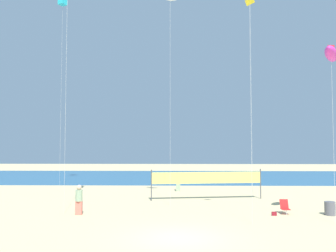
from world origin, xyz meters
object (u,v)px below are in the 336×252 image
object	(u,v)px
beachgoer_coral_shirt	(178,181)
kite_yellow_diamond	(249,8)
volleyball_net	(207,179)
kite_cyan_box	(63,0)
beach_handbag	(274,214)
beachgoer_sage_shirt	(79,199)
kite_magenta_inflatable	(331,54)
trash_barrel	(330,208)
folding_beach_chair	(285,206)

from	to	relation	value
beachgoer_coral_shirt	kite_yellow_diamond	xyz separation A→B (m)	(3.90, -13.16, 11.15)
volleyball_net	kite_cyan_box	size ratio (longest dim) A/B	0.43
beach_handbag	beachgoer_coral_shirt	bearing A→B (deg)	118.21
volleyball_net	kite_cyan_box	world-z (taller)	kite_cyan_box
beachgoer_sage_shirt	kite_yellow_diamond	xyz separation A→B (m)	(10.20, -2.38, 11.12)
beachgoer_coral_shirt	kite_cyan_box	world-z (taller)	kite_cyan_box
beachgoer_sage_shirt	volleyball_net	xyz separation A→B (m)	(8.54, 5.97, 0.65)
beachgoer_coral_shirt	beach_handbag	world-z (taller)	beachgoer_coral_shirt
kite_magenta_inflatable	trash_barrel	bearing A→B (deg)	72.03
folding_beach_chair	volleyball_net	world-z (taller)	volleyball_net
kite_magenta_inflatable	kite_yellow_diamond	bearing A→B (deg)	-177.45
beachgoer_coral_shirt	beach_handbag	bearing A→B (deg)	70.91
beach_handbag	beachgoer_sage_shirt	bearing A→B (deg)	179.97
trash_barrel	volleyball_net	xyz separation A→B (m)	(-7.04, 5.81, 1.23)
kite_cyan_box	kite_yellow_diamond	bearing A→B (deg)	-45.39
folding_beach_chair	trash_barrel	distance (m)	2.69
beachgoer_coral_shirt	beach_handbag	xyz separation A→B (m)	(5.79, -10.78, -0.84)
beachgoer_coral_shirt	beachgoer_sage_shirt	size ratio (longest dim) A/B	0.96
folding_beach_chair	beach_handbag	distance (m)	1.04
kite_magenta_inflatable	kite_cyan_box	bearing A→B (deg)	142.12
beachgoer_sage_shirt	beach_handbag	xyz separation A→B (m)	(12.09, -0.01, -0.87)
beachgoer_sage_shirt	volleyball_net	bearing A→B (deg)	-144.17
beachgoer_sage_shirt	kite_magenta_inflatable	world-z (taller)	kite_magenta_inflatable
folding_beach_chair	volleyball_net	distance (m)	7.09
beachgoer_coral_shirt	beachgoer_sage_shirt	bearing A→B (deg)	12.39
beachgoer_coral_shirt	kite_cyan_box	size ratio (longest dim) A/B	0.09
beachgoer_sage_shirt	beach_handbag	world-z (taller)	beachgoer_sage_shirt
beach_handbag	kite_cyan_box	xyz separation A→B (m)	(-17.99, 13.95, 19.57)
folding_beach_chair	volleyball_net	size ratio (longest dim) A/B	0.10
volleyball_net	beach_handbag	world-z (taller)	volleyball_net
beach_handbag	kite_yellow_diamond	distance (m)	12.37
folding_beach_chair	kite_magenta_inflatable	size ratio (longest dim) A/B	0.09
folding_beach_chair	kite_cyan_box	bearing A→B (deg)	125.89
folding_beach_chair	beach_handbag	xyz separation A→B (m)	(-0.83, -0.53, -0.35)
beachgoer_coral_shirt	kite_yellow_diamond	world-z (taller)	kite_yellow_diamond
volleyball_net	beach_handbag	xyz separation A→B (m)	(3.55, -5.98, -1.53)
volleyball_net	kite_yellow_diamond	distance (m)	13.49
beachgoer_sage_shirt	trash_barrel	xyz separation A→B (m)	(15.58, 0.17, -0.57)
folding_beach_chair	kite_magenta_inflatable	distance (m)	9.60
trash_barrel	kite_magenta_inflatable	size ratio (longest dim) A/B	0.08
kite_yellow_diamond	kite_magenta_inflatable	xyz separation A→B (m)	(4.62, 0.21, -2.63)
beach_handbag	kite_yellow_diamond	world-z (taller)	kite_yellow_diamond
folding_beach_chair	trash_barrel	bearing A→B (deg)	-26.25
beachgoer_sage_shirt	trash_barrel	bearing A→B (deg)	-178.54
trash_barrel	beachgoer_sage_shirt	bearing A→B (deg)	-179.39
folding_beach_chair	kite_magenta_inflatable	xyz separation A→B (m)	(1.91, -2.70, 9.01)
beachgoer_coral_shirt	kite_yellow_diamond	bearing A→B (deg)	59.21
volleyball_net	beachgoer_coral_shirt	bearing A→B (deg)	114.93
kite_yellow_diamond	folding_beach_chair	bearing A→B (deg)	47.02
beach_handbag	kite_yellow_diamond	bearing A→B (deg)	-128.39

